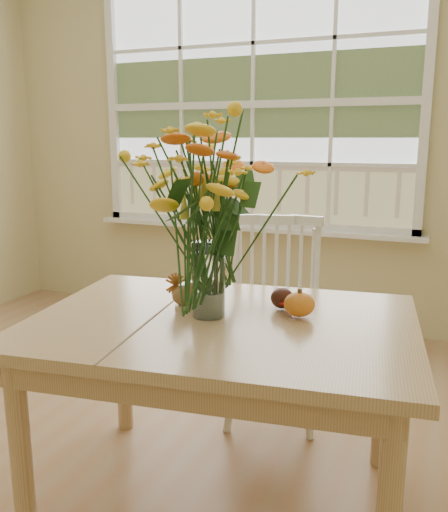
% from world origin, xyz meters
% --- Properties ---
extents(floor, '(4.00, 4.50, 0.01)m').
position_xyz_m(floor, '(0.00, 0.00, -0.01)').
color(floor, '#AB7B52').
rests_on(floor, ground).
extents(wall_back, '(4.00, 0.02, 2.70)m').
position_xyz_m(wall_back, '(0.00, 2.25, 1.35)').
color(wall_back, '#CFC384').
rests_on(wall_back, floor).
extents(window, '(2.42, 0.12, 1.74)m').
position_xyz_m(window, '(0.00, 2.21, 1.53)').
color(window, silver).
rests_on(window, wall_back).
extents(dining_table, '(1.43, 1.10, 0.71)m').
position_xyz_m(dining_table, '(0.60, 0.21, 0.62)').
color(dining_table, tan).
rests_on(dining_table, floor).
extents(windsor_chair, '(0.52, 0.51, 0.94)m').
position_xyz_m(windsor_chair, '(0.56, 0.94, 0.53)').
color(windsor_chair, white).
rests_on(windsor_chair, floor).
extents(flower_vase, '(0.55, 0.55, 0.65)m').
position_xyz_m(flower_vase, '(0.54, 0.22, 1.10)').
color(flower_vase, white).
rests_on(flower_vase, dining_table).
extents(pumpkin, '(0.11, 0.11, 0.09)m').
position_xyz_m(pumpkin, '(0.84, 0.33, 0.75)').
color(pumpkin, orange).
rests_on(pumpkin, dining_table).
extents(turkey_figurine, '(0.12, 0.11, 0.12)m').
position_xyz_m(turkey_figurine, '(0.42, 0.27, 0.76)').
color(turkey_figurine, '#CCB78C').
rests_on(turkey_figurine, dining_table).
extents(dark_gourd, '(0.13, 0.10, 0.08)m').
position_xyz_m(dark_gourd, '(0.76, 0.40, 0.75)').
color(dark_gourd, '#38160F').
rests_on(dark_gourd, dining_table).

